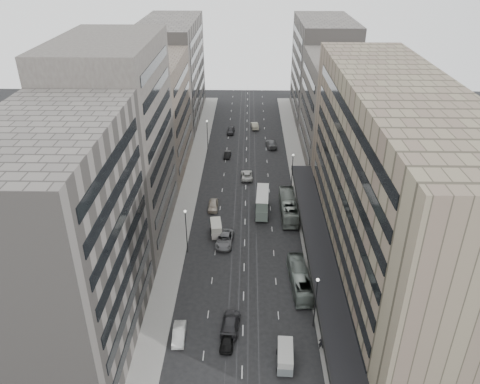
# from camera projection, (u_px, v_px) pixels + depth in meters

# --- Properties ---
(ground) EXTENTS (220.00, 220.00, 0.00)m
(ground) POSITION_uv_depth(u_px,v_px,m) (243.00, 301.00, 69.08)
(ground) COLOR black
(ground) RESTS_ON ground
(sidewalk_right) EXTENTS (4.00, 125.00, 0.15)m
(sidewalk_right) POSITION_uv_depth(u_px,v_px,m) (301.00, 184.00, 101.81)
(sidewalk_right) COLOR gray
(sidewalk_right) RESTS_ON ground
(sidewalk_left) EXTENTS (4.00, 125.00, 0.15)m
(sidewalk_left) POSITION_uv_depth(u_px,v_px,m) (191.00, 183.00, 102.23)
(sidewalk_left) COLOR gray
(sidewalk_left) RESTS_ON ground
(department_store) EXTENTS (19.20, 60.00, 30.00)m
(department_store) POSITION_uv_depth(u_px,v_px,m) (390.00, 187.00, 68.62)
(department_store) COLOR #7B715A
(department_store) RESTS_ON ground
(building_right_mid) EXTENTS (15.00, 28.00, 24.00)m
(building_right_mid) POSITION_uv_depth(u_px,v_px,m) (339.00, 110.00, 108.73)
(building_right_mid) COLOR #4A4440
(building_right_mid) RESTS_ON ground
(building_right_far) EXTENTS (15.00, 32.00, 28.00)m
(building_right_far) POSITION_uv_depth(u_px,v_px,m) (322.00, 70.00, 134.16)
(building_right_far) COLOR slate
(building_right_far) RESTS_ON ground
(building_left_a) EXTENTS (15.00, 28.00, 30.00)m
(building_left_a) POSITION_uv_depth(u_px,v_px,m) (62.00, 247.00, 55.29)
(building_left_a) COLOR slate
(building_left_a) RESTS_ON ground
(building_left_b) EXTENTS (15.00, 26.00, 34.00)m
(building_left_b) POSITION_uv_depth(u_px,v_px,m) (117.00, 143.00, 78.08)
(building_left_b) COLOR #4A4440
(building_left_b) RESTS_ON ground
(building_left_c) EXTENTS (15.00, 28.00, 25.00)m
(building_left_c) POSITION_uv_depth(u_px,v_px,m) (150.00, 116.00, 103.97)
(building_left_c) COLOR #6E6056
(building_left_c) RESTS_ON ground
(building_left_d) EXTENTS (15.00, 38.00, 28.00)m
(building_left_d) POSITION_uv_depth(u_px,v_px,m) (172.00, 72.00, 132.28)
(building_left_d) COLOR slate
(building_left_d) RESTS_ON ground
(lamp_right_near) EXTENTS (0.44, 0.44, 8.32)m
(lamp_right_near) POSITION_uv_depth(u_px,v_px,m) (316.00, 297.00, 62.03)
(lamp_right_near) COLOR #262628
(lamp_right_near) RESTS_ON ground
(lamp_right_far) EXTENTS (0.44, 0.44, 8.32)m
(lamp_right_far) POSITION_uv_depth(u_px,v_px,m) (292.00, 168.00, 97.21)
(lamp_right_far) COLOR #262628
(lamp_right_far) RESTS_ON ground
(lamp_left_near) EXTENTS (0.44, 0.44, 8.32)m
(lamp_left_near) POSITION_uv_depth(u_px,v_px,m) (186.00, 226.00, 77.33)
(lamp_left_near) COLOR #262628
(lamp_left_near) RESTS_ON ground
(lamp_left_far) EXTENTS (0.44, 0.44, 8.32)m
(lamp_left_far) POSITION_uv_depth(u_px,v_px,m) (207.00, 132.00, 115.15)
(lamp_left_far) COLOR #262628
(lamp_left_far) RESTS_ON ground
(bus_near) EXTENTS (3.14, 10.94, 3.01)m
(bus_near) POSITION_uv_depth(u_px,v_px,m) (300.00, 279.00, 71.10)
(bus_near) COLOR slate
(bus_near) RESTS_ON ground
(bus_far) EXTENTS (3.00, 12.40, 3.45)m
(bus_far) POSITION_uv_depth(u_px,v_px,m) (288.00, 207.00, 89.97)
(bus_far) COLOR gray
(bus_far) RESTS_ON ground
(double_decker) EXTENTS (2.86, 8.24, 4.45)m
(double_decker) POSITION_uv_depth(u_px,v_px,m) (262.00, 202.00, 90.12)
(double_decker) COLOR slate
(double_decker) RESTS_ON ground
(vw_microbus) EXTENTS (2.33, 4.70, 2.48)m
(vw_microbus) POSITION_uv_depth(u_px,v_px,m) (285.00, 356.00, 58.13)
(vw_microbus) COLOR slate
(vw_microbus) RESTS_ON ground
(panel_van) EXTENTS (2.52, 4.39, 2.63)m
(panel_van) POSITION_uv_depth(u_px,v_px,m) (216.00, 228.00, 83.76)
(panel_van) COLOR beige
(panel_van) RESTS_ON ground
(sedan_0) EXTENTS (2.01, 4.39, 1.46)m
(sedan_0) POSITION_uv_depth(u_px,v_px,m) (227.00, 340.00, 61.29)
(sedan_0) COLOR black
(sedan_0) RESTS_ON ground
(sedan_1) EXTENTS (1.79, 4.66, 1.52)m
(sedan_1) POSITION_uv_depth(u_px,v_px,m) (179.00, 334.00, 62.21)
(sedan_1) COLOR silver
(sedan_1) RESTS_ON ground
(sedan_2) EXTENTS (3.33, 6.40, 1.72)m
(sedan_2) POSITION_uv_depth(u_px,v_px,m) (225.00, 240.00, 81.58)
(sedan_2) COLOR slate
(sedan_2) RESTS_ON ground
(sedan_3) EXTENTS (2.89, 6.09, 1.71)m
(sedan_3) POSITION_uv_depth(u_px,v_px,m) (231.00, 323.00, 63.81)
(sedan_3) COLOR #29282B
(sedan_3) RESTS_ON ground
(sedan_4) EXTENTS (1.92, 4.76, 1.62)m
(sedan_4) POSITION_uv_depth(u_px,v_px,m) (213.00, 205.00, 92.19)
(sedan_4) COLOR #BCAE9C
(sedan_4) RESTS_ON ground
(sedan_5) EXTENTS (1.73, 4.12, 1.32)m
(sedan_5) POSITION_uv_depth(u_px,v_px,m) (227.00, 155.00, 114.35)
(sedan_5) COLOR black
(sedan_5) RESTS_ON ground
(sedan_6) EXTENTS (2.72, 5.52, 1.51)m
(sedan_6) POSITION_uv_depth(u_px,v_px,m) (247.00, 175.00, 104.23)
(sedan_6) COLOR beige
(sedan_6) RESTS_ON ground
(sedan_7) EXTENTS (3.05, 6.07, 1.69)m
(sedan_7) POSITION_uv_depth(u_px,v_px,m) (271.00, 144.00, 119.92)
(sedan_7) COLOR #555557
(sedan_7) RESTS_ON ground
(sedan_8) EXTENTS (2.12, 4.76, 1.59)m
(sedan_8) POSITION_uv_depth(u_px,v_px,m) (231.00, 130.00, 128.54)
(sedan_8) COLOR #2A2A2D
(sedan_8) RESTS_ON ground
(sedan_9) EXTENTS (2.35, 5.27, 1.68)m
(sedan_9) POSITION_uv_depth(u_px,v_px,m) (255.00, 125.00, 131.79)
(sedan_9) COLOR #AFAB91
(sedan_9) RESTS_ON ground
(pedestrian) EXTENTS (0.79, 0.55, 2.06)m
(pedestrian) POSITION_uv_depth(u_px,v_px,m) (321.00, 342.00, 60.33)
(pedestrian) COLOR black
(pedestrian) RESTS_ON sidewalk_right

